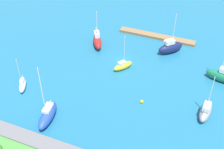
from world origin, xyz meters
TOP-DOWN VIEW (x-y plane):
  - water at (0.00, 0.00)m, footprint 160.00×160.00m
  - pier_dock at (-4.65, -15.14)m, footprint 22.37×2.39m
  - sailboat_white_west_end at (17.91, 18.77)m, footprint 3.58×4.98m
  - sailboat_blue_lone_north at (7.13, 25.14)m, footprint 3.69×8.10m
  - sailboat_navy_east_end at (-10.09, -8.80)m, footprint 6.88×7.05m
  - sailboat_yellow_off_beacon at (-0.95, 3.07)m, footprint 4.33×5.28m
  - sailboat_green_far_north at (-24.26, -1.42)m, footprint 7.67×3.58m
  - sailboat_gray_inner_mooring at (-22.52, 11.57)m, footprint 2.72×6.90m
  - sailboat_red_near_pier at (9.53, -4.46)m, footprint 5.46×7.19m
  - mooring_buoy_yellow at (-9.15, 13.01)m, footprint 0.73×0.73m

SIDE VIEW (x-z plane):
  - water at x=0.00m, z-range 0.00..0.00m
  - mooring_buoy_yellow at x=-9.15m, z-range 0.00..0.73m
  - pier_dock at x=-4.65m, z-range 0.00..0.74m
  - sailboat_white_west_end at x=17.91m, z-range -3.32..5.20m
  - sailboat_yellow_off_beacon at x=-0.95m, z-range -3.70..5.82m
  - sailboat_blue_lone_north at x=7.13m, z-range -5.48..8.18m
  - sailboat_gray_inner_mooring at x=-22.52m, z-range -3.64..6.37m
  - sailboat_green_far_north at x=-24.26m, z-range -5.12..8.24m
  - sailboat_red_near_pier at x=9.53m, z-range -3.77..6.97m
  - sailboat_navy_east_end at x=-10.09m, z-range -4.10..7.38m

